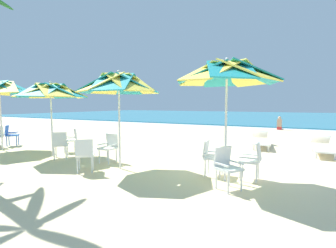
# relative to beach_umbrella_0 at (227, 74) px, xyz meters

# --- Properties ---
(ground_plane) EXTENTS (80.00, 80.00, 0.00)m
(ground_plane) POSITION_rel_beach_umbrella_0_xyz_m (-0.08, 2.27, -2.41)
(ground_plane) COLOR beige
(sea) EXTENTS (80.00, 36.00, 0.10)m
(sea) POSITION_rel_beach_umbrella_0_xyz_m (-0.08, 32.19, -2.36)
(sea) COLOR teal
(sea) RESTS_ON ground
(surf_foam) EXTENTS (80.00, 0.70, 0.01)m
(surf_foam) POSITION_rel_beach_umbrella_0_xyz_m (-0.08, 13.89, -2.41)
(surf_foam) COLOR white
(surf_foam) RESTS_ON ground
(beach_umbrella_0) EXTENTS (2.32, 2.32, 2.77)m
(beach_umbrella_0) POSITION_rel_beach_umbrella_0_xyz_m (0.00, 0.00, 0.00)
(beach_umbrella_0) COLOR silver
(beach_umbrella_0) RESTS_ON ground
(plastic_chair_0) EXTENTS (0.51, 0.49, 0.87)m
(plastic_chair_0) POSITION_rel_beach_umbrella_0_xyz_m (-0.43, 0.30, -1.91)
(plastic_chair_0) COLOR white
(plastic_chair_0) RESTS_ON ground
(plastic_chair_1) EXTENTS (0.63, 0.62, 0.87)m
(plastic_chair_1) POSITION_rel_beach_umbrella_0_xyz_m (0.17, -0.52, -1.91)
(plastic_chair_1) COLOR white
(plastic_chair_1) RESTS_ON ground
(plastic_chair_2) EXTENTS (0.48, 0.45, 0.87)m
(plastic_chair_2) POSITION_rel_beach_umbrella_0_xyz_m (0.54, 0.35, -1.91)
(plastic_chair_2) COLOR white
(plastic_chair_2) RESTS_ON ground
(beach_umbrella_1) EXTENTS (2.22, 2.22, 2.64)m
(beach_umbrella_1) POSITION_rel_beach_umbrella_0_xyz_m (-2.81, -0.24, -0.15)
(beach_umbrella_1) COLOR silver
(beach_umbrella_1) RESTS_ON ground
(plastic_chair_3) EXTENTS (0.63, 0.63, 0.87)m
(plastic_chair_3) POSITION_rel_beach_umbrella_0_xyz_m (-3.36, -0.96, -1.91)
(plastic_chair_3) COLOR white
(plastic_chair_3) RESTS_ON ground
(plastic_chair_4) EXTENTS (0.44, 0.47, 0.87)m
(plastic_chair_4) POSITION_rel_beach_umbrella_0_xyz_m (-3.54, 0.18, -1.91)
(plastic_chair_4) COLOR white
(plastic_chair_4) RESTS_ON ground
(beach_umbrella_2) EXTENTS (2.34, 2.34, 2.50)m
(beach_umbrella_2) POSITION_rel_beach_umbrella_0_xyz_m (-5.83, -0.01, -0.25)
(beach_umbrella_2) COLOR silver
(beach_umbrella_2) RESTS_ON ground
(plastic_chair_5) EXTENTS (0.63, 0.63, 0.87)m
(plastic_chair_5) POSITION_rel_beach_umbrella_0_xyz_m (-5.27, -0.15, -1.91)
(plastic_chair_5) COLOR white
(plastic_chair_5) RESTS_ON ground
(plastic_chair_6) EXTENTS (0.63, 0.63, 0.87)m
(plastic_chair_6) POSITION_rel_beach_umbrella_0_xyz_m (-5.86, 0.82, -1.91)
(plastic_chair_6) COLOR white
(plastic_chair_6) RESTS_ON ground
(plastic_chair_7) EXTENTS (0.63, 0.63, 0.87)m
(plastic_chair_7) POSITION_rel_beach_umbrella_0_xyz_m (-9.24, 0.59, -1.91)
(plastic_chair_7) COLOR blue
(plastic_chair_7) RESTS_ON ground
(sun_lounger_0) EXTENTS (0.70, 2.16, 0.62)m
(sun_lounger_0) POSITION_rel_beach_umbrella_0_xyz_m (2.19, 4.53, -2.13)
(sun_lounger_0) COLOR white
(sun_lounger_0) RESTS_ON ground
(sun_lounger_1) EXTENTS (0.95, 2.22, 0.62)m
(sun_lounger_1) POSITION_rel_beach_umbrella_0_xyz_m (0.07, 5.13, -2.13)
(sun_lounger_1) COLOR white
(sun_lounger_1) RESTS_ON ground
(beachgoer_seated) EXTENTS (0.30, 0.93, 0.92)m
(beachgoer_seated) POSITION_rel_beach_umbrella_0_xyz_m (0.22, 13.20, -2.12)
(beachgoer_seated) COLOR red
(beachgoer_seated) RESTS_ON ground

